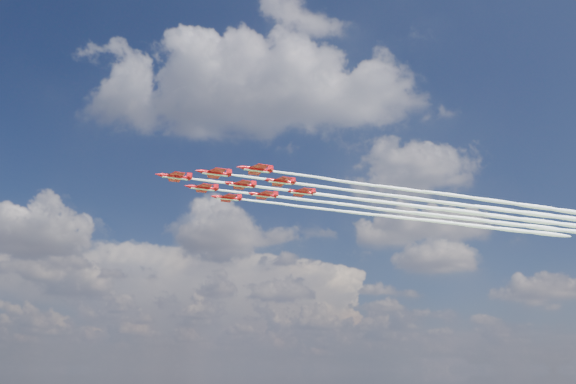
% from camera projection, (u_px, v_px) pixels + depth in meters
% --- Properties ---
extents(jet_lead, '(136.46, 72.33, 2.52)m').
position_uv_depth(jet_lead, '(402.00, 204.00, 180.40)').
color(jet_lead, '#BB0A11').
extents(jet_row2_port, '(136.46, 72.33, 2.52)m').
position_uv_depth(jet_row2_port, '(439.00, 202.00, 177.58)').
color(jet_row2_port, '#BB0A11').
extents(jet_row2_starb, '(136.46, 72.33, 2.52)m').
position_uv_depth(jet_row2_starb, '(414.00, 213.00, 189.93)').
color(jet_row2_starb, '#BB0A11').
extents(jet_row3_port, '(136.46, 72.33, 2.52)m').
position_uv_depth(jet_row3_port, '(478.00, 199.00, 174.77)').
color(jet_row3_port, '#BB0A11').
extents(jet_row3_centre, '(136.46, 72.33, 2.52)m').
position_uv_depth(jet_row3_centre, '(450.00, 210.00, 187.12)').
color(jet_row3_centre, '#BB0A11').
extents(jet_row3_starb, '(136.46, 72.33, 2.52)m').
position_uv_depth(jet_row3_starb, '(426.00, 220.00, 199.47)').
color(jet_row3_starb, '#BB0A11').
extents(jet_row4_port, '(136.46, 72.33, 2.52)m').
position_uv_depth(jet_row4_port, '(487.00, 208.00, 184.30)').
color(jet_row4_port, '#BB0A11').
extents(jet_row4_starb, '(136.46, 72.33, 2.52)m').
position_uv_depth(jet_row4_starb, '(460.00, 218.00, 196.65)').
color(jet_row4_starb, '#BB0A11').
extents(jet_tail, '(136.46, 72.33, 2.52)m').
position_uv_depth(jet_tail, '(495.00, 216.00, 193.83)').
color(jet_tail, '#BB0A11').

